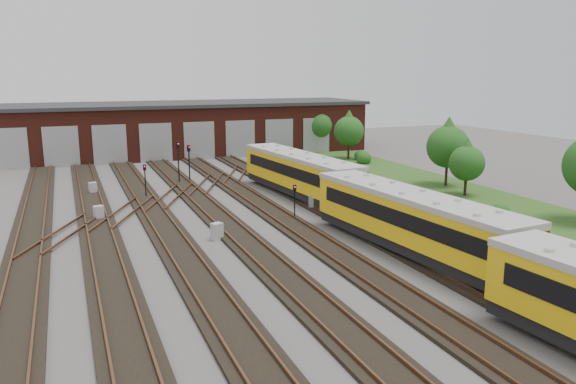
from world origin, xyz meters
name	(u,v)px	position (x,y,z in m)	size (l,w,h in m)	color
ground	(279,241)	(0.00, 0.00, 0.00)	(120.00, 120.00, 0.00)	#43403E
track_network	(273,237)	(-0.17, 0.59, 0.11)	(30.40, 70.00, 0.33)	black
maintenance_shed	(164,128)	(-0.01, 39.97, 3.20)	(51.00, 12.50, 6.35)	#561F15
grass_verge	(438,187)	(19.00, 10.00, 0.03)	(8.00, 55.00, 0.05)	#244617
metro_train	(411,220)	(6.00, -4.97, 1.97)	(4.28, 47.69, 3.20)	black
signal_mast_0	(145,177)	(-5.79, 15.18, 1.78)	(0.24, 0.22, 2.76)	black
signal_mast_1	(178,157)	(-2.09, 20.29, 2.45)	(0.32, 0.30, 3.86)	black
signal_mast_2	(189,158)	(-1.00, 20.80, 2.20)	(0.33, 0.31, 3.43)	black
signal_mast_3	(295,198)	(2.71, 4.09, 1.63)	(0.23, 0.22, 2.53)	black
relay_cabinet_0	(99,213)	(-9.79, 9.24, 0.51)	(0.61, 0.51, 1.02)	#AFB2B5
relay_cabinet_1	(93,188)	(-9.71, 18.41, 0.50)	(0.60, 0.50, 0.99)	#AFB2B5
relay_cabinet_2	(217,232)	(-3.40, 1.70, 0.53)	(0.64, 0.53, 1.06)	#AFB2B5
relay_cabinet_3	(253,163)	(6.98, 26.06, 0.48)	(0.58, 0.48, 0.96)	#AFB2B5
relay_cabinet_4	(313,202)	(5.32, 6.79, 0.55)	(0.66, 0.55, 1.10)	#AFB2B5
tree_0	(318,122)	(18.74, 35.00, 3.81)	(3.58, 3.58, 5.93)	black
tree_1	(349,128)	(19.30, 27.71, 3.72)	(3.49, 3.49, 5.79)	black
tree_2	(448,142)	(19.98, 10.26, 4.01)	(3.77, 3.77, 6.25)	black
tree_3	(467,159)	(18.85, 6.25, 3.09)	(2.90, 2.90, 4.81)	black
bush_0	(500,210)	(16.11, -0.87, 0.67)	(1.34, 1.34, 1.34)	#1F4A15
bush_1	(364,156)	(19.33, 24.05, 0.82)	(1.65, 1.65, 1.65)	#1F4A15
bush_2	(360,154)	(20.17, 26.40, 0.70)	(1.41, 1.41, 1.41)	#1F4A15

